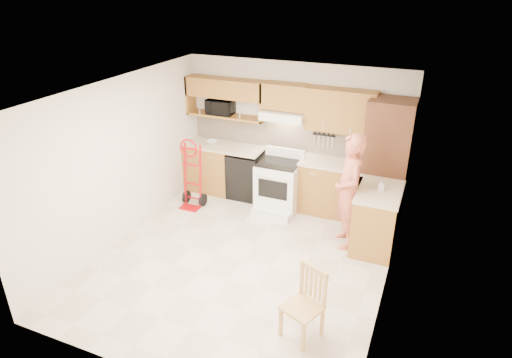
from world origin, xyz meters
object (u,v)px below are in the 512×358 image
Objects in this scene: range at (278,183)px; dining_chair at (302,306)px; person at (349,192)px; hand_truck at (191,177)px; microwave at (220,107)px.

range reaches higher than dining_chair.
hand_truck is at bearing -117.96° from person.
hand_truck reaches higher than range.
hand_truck is at bearing -102.75° from microwave.
person is 2.17m from dining_chair.
person is (1.33, -0.60, 0.37)m from range.
microwave is 0.42× the size of hand_truck.
range is at bearing 16.35° from hand_truck.
range is 1.50m from person.
range is at bearing 138.05° from dining_chair.
hand_truck is (-2.79, 0.15, -0.32)m from person.
dining_chair is at bearing -25.78° from person.
range is 1.22× the size of dining_chair.
dining_chair is at bearing -53.53° from microwave.
hand_truck is 3.57m from dining_chair.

